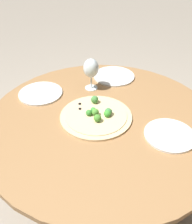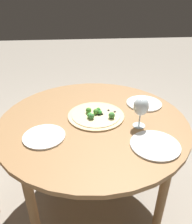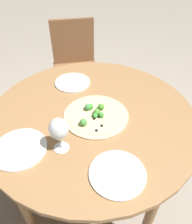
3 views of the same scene
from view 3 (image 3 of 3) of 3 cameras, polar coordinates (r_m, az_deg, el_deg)
The scene contains 8 objects.
ground_plane at distance 1.73m, azimuth -0.81°, elevation -18.37°, with size 12.00×12.00×0.00m, color gray.
dining_table at distance 1.22m, azimuth -1.09°, elevation -3.03°, with size 1.12×1.12×0.72m.
chair at distance 2.04m, azimuth -5.36°, elevation 11.71°, with size 0.50×0.50×0.88m.
pizza at distance 1.14m, azimuth -0.12°, elevation -0.76°, with size 0.34×0.34×0.05m.
wine_glass at distance 0.93m, azimuth -9.74°, elevation -4.53°, with size 0.08×0.08×0.18m.
plate_near at distance 1.40m, azimuth -6.15°, elevation 7.67°, with size 0.22×0.22×0.01m.
plate_far at distance 0.92m, azimuth 5.62°, elevation -15.74°, with size 0.23×0.23×0.01m.
plate_side at distance 1.05m, azimuth -19.29°, elevation -9.01°, with size 0.25×0.25×0.01m.
Camera 3 is at (0.13, -0.86, 1.50)m, focal length 35.00 mm.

